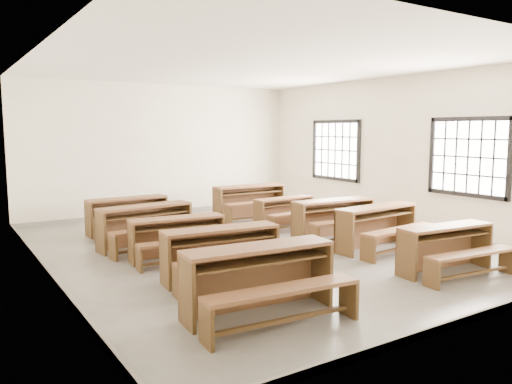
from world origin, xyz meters
TOP-DOWN VIEW (x-y plane):
  - room at (0.09, 0.00)m, footprint 8.50×8.50m
  - desk_set_0 at (-1.74, -2.81)m, footprint 1.84×1.06m
  - desk_set_1 at (-1.46, -1.41)m, footprint 1.73×1.02m
  - desk_set_2 at (-1.51, -0.03)m, footprint 1.60×0.94m
  - desk_set_3 at (-1.65, 1.04)m, footprint 1.77×1.05m
  - desk_set_4 at (-1.52, 2.43)m, footprint 1.65×0.90m
  - desk_set_5 at (1.50, -2.87)m, footprint 1.63×0.96m
  - desk_set_6 at (1.74, -1.28)m, footprint 1.76×1.01m
  - desk_set_7 at (1.66, -0.23)m, footprint 1.74×0.99m
  - desk_set_8 at (1.57, 1.28)m, footprint 1.45×0.82m
  - desk_set_9 at (1.50, 2.58)m, footprint 1.77×0.95m

SIDE VIEW (x-z plane):
  - desk_set_8 at x=1.57m, z-range 0.05..0.68m
  - desk_set_2 at x=-1.51m, z-range 0.06..0.75m
  - desk_set_5 at x=1.50m, z-range 0.06..0.76m
  - desk_set_4 at x=-1.52m, z-range 0.06..0.79m
  - desk_set_1 at x=-1.46m, z-range 0.06..0.80m
  - desk_set_7 at x=1.66m, z-range 0.06..0.82m
  - desk_set_3 at x=-1.65m, z-range 0.06..0.82m
  - desk_set_6 at x=1.74m, z-range 0.06..0.83m
  - desk_set_9 at x=1.50m, z-range 0.06..0.85m
  - desk_set_0 at x=-1.74m, z-range 0.07..0.86m
  - room at x=0.09m, z-range 0.54..3.74m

